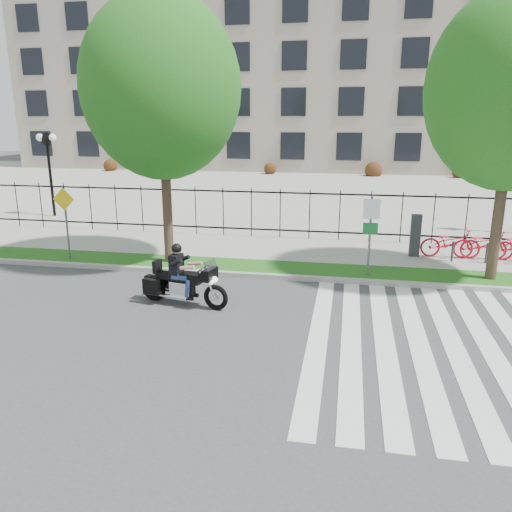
# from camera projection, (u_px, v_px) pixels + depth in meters

# --- Properties ---
(ground) EXTENTS (120.00, 120.00, 0.00)m
(ground) POSITION_uv_depth(u_px,v_px,m) (226.00, 330.00, 11.97)
(ground) COLOR #3B3B3E
(ground) RESTS_ON ground
(curb) EXTENTS (60.00, 0.20, 0.15)m
(curb) POSITION_uv_depth(u_px,v_px,m) (257.00, 276.00, 15.83)
(curb) COLOR #9D9A93
(curb) RESTS_ON ground
(grass_verge) EXTENTS (60.00, 1.50, 0.15)m
(grass_verge) POSITION_uv_depth(u_px,v_px,m) (262.00, 268.00, 16.64)
(grass_verge) COLOR #205816
(grass_verge) RESTS_ON ground
(sidewalk) EXTENTS (60.00, 3.50, 0.15)m
(sidewalk) POSITION_uv_depth(u_px,v_px,m) (273.00, 249.00, 19.01)
(sidewalk) COLOR gray
(sidewalk) RESTS_ON ground
(plaza) EXTENTS (80.00, 34.00, 0.10)m
(plaza) POSITION_uv_depth(u_px,v_px,m) (311.00, 189.00, 35.64)
(plaza) COLOR gray
(plaza) RESTS_ON ground
(crosswalk_stripes) EXTENTS (5.70, 8.00, 0.01)m
(crosswalk_stripes) POSITION_uv_depth(u_px,v_px,m) (436.00, 346.00, 11.11)
(crosswalk_stripes) COLOR silver
(crosswalk_stripes) RESTS_ON ground
(iron_fence) EXTENTS (30.00, 0.06, 2.00)m
(iron_fence) POSITION_uv_depth(u_px,v_px,m) (280.00, 213.00, 20.38)
(iron_fence) COLOR black
(iron_fence) RESTS_ON sidewalk
(office_building) EXTENTS (60.00, 21.90, 20.15)m
(office_building) POSITION_uv_depth(u_px,v_px,m) (329.00, 68.00, 51.86)
(office_building) COLOR #9F9380
(office_building) RESTS_ON ground
(lamp_post_left) EXTENTS (1.06, 0.70, 4.25)m
(lamp_post_left) POSITION_uv_depth(u_px,v_px,m) (48.00, 154.00, 24.62)
(lamp_post_left) COLOR black
(lamp_post_left) RESTS_ON ground
(street_tree_1) EXTENTS (5.04, 5.04, 8.59)m
(street_tree_1) POSITION_uv_depth(u_px,v_px,m) (161.00, 88.00, 15.68)
(street_tree_1) COLOR #3E3022
(street_tree_1) RESTS_ON grass_verge
(sign_pole_regulatory) EXTENTS (0.50, 0.09, 2.50)m
(sign_pole_regulatory) POSITION_uv_depth(u_px,v_px,m) (371.00, 225.00, 15.23)
(sign_pole_regulatory) COLOR #59595B
(sign_pole_regulatory) RESTS_ON grass_verge
(sign_pole_warning) EXTENTS (0.78, 0.09, 2.49)m
(sign_pole_warning) POSITION_uv_depth(u_px,v_px,m) (65.00, 214.00, 17.06)
(sign_pole_warning) COLOR #59595B
(sign_pole_warning) RESTS_ON grass_verge
(motorcycle_rider) EXTENTS (2.62, 1.06, 2.05)m
(motorcycle_rider) POSITION_uv_depth(u_px,v_px,m) (183.00, 281.00, 13.41)
(motorcycle_rider) COLOR black
(motorcycle_rider) RESTS_ON ground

